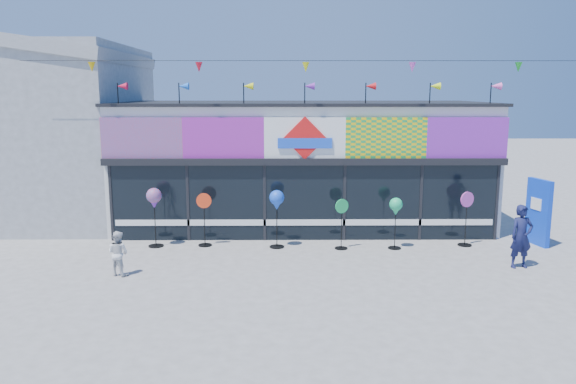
{
  "coord_description": "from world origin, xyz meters",
  "views": [
    {
      "loc": [
        -0.63,
        -13.12,
        4.47
      ],
      "look_at": [
        -0.51,
        2.0,
        1.73
      ],
      "focal_mm": 35.0,
      "sensor_mm": 36.0,
      "label": 1
    }
  ],
  "objects_px": {
    "spinner_4": "(396,208)",
    "spinner_1": "(204,218)",
    "spinner_0": "(154,200)",
    "spinner_5": "(466,217)",
    "spinner_2": "(277,202)",
    "child": "(118,253)",
    "blue_sign": "(538,212)",
    "adult_man": "(521,237)",
    "spinner_3": "(342,223)"
  },
  "relations": [
    {
      "from": "spinner_3",
      "to": "spinner_1",
      "type": "bearing_deg",
      "value": 174.85
    },
    {
      "from": "blue_sign",
      "to": "adult_man",
      "type": "bearing_deg",
      "value": -136.12
    },
    {
      "from": "spinner_2",
      "to": "child",
      "type": "xyz_separation_m",
      "value": [
        -3.86,
        -2.45,
        -0.79
      ]
    },
    {
      "from": "blue_sign",
      "to": "adult_man",
      "type": "relative_size",
      "value": 1.19
    },
    {
      "from": "spinner_4",
      "to": "adult_man",
      "type": "distance_m",
      "value": 3.39
    },
    {
      "from": "spinner_0",
      "to": "adult_man",
      "type": "xyz_separation_m",
      "value": [
        9.77,
        -2.05,
        -0.57
      ]
    },
    {
      "from": "spinner_4",
      "to": "blue_sign",
      "type": "bearing_deg",
      "value": 5.61
    },
    {
      "from": "spinner_1",
      "to": "spinner_3",
      "type": "height_order",
      "value": "spinner_1"
    },
    {
      "from": "spinner_4",
      "to": "spinner_1",
      "type": "bearing_deg",
      "value": 176.4
    },
    {
      "from": "adult_man",
      "to": "child",
      "type": "bearing_deg",
      "value": 174.68
    },
    {
      "from": "blue_sign",
      "to": "spinner_5",
      "type": "relative_size",
      "value": 1.21
    },
    {
      "from": "spinner_0",
      "to": "adult_man",
      "type": "relative_size",
      "value": 1.06
    },
    {
      "from": "spinner_2",
      "to": "spinner_5",
      "type": "bearing_deg",
      "value": 1.55
    },
    {
      "from": "spinner_0",
      "to": "spinner_1",
      "type": "height_order",
      "value": "spinner_0"
    },
    {
      "from": "spinner_2",
      "to": "child",
      "type": "height_order",
      "value": "spinner_2"
    },
    {
      "from": "spinner_0",
      "to": "spinner_5",
      "type": "height_order",
      "value": "spinner_0"
    },
    {
      "from": "spinner_4",
      "to": "spinner_3",
      "type": "bearing_deg",
      "value": -179.58
    },
    {
      "from": "spinner_3",
      "to": "spinner_4",
      "type": "bearing_deg",
      "value": 0.42
    },
    {
      "from": "spinner_2",
      "to": "blue_sign",
      "type": "bearing_deg",
      "value": 2.01
    },
    {
      "from": "spinner_0",
      "to": "spinner_5",
      "type": "distance_m",
      "value": 9.05
    },
    {
      "from": "spinner_4",
      "to": "child",
      "type": "distance_m",
      "value": 7.63
    },
    {
      "from": "blue_sign",
      "to": "spinner_2",
      "type": "bearing_deg",
      "value": 168.48
    },
    {
      "from": "spinner_5",
      "to": "blue_sign",
      "type": "bearing_deg",
      "value": 3.19
    },
    {
      "from": "spinner_2",
      "to": "spinner_0",
      "type": "bearing_deg",
      "value": 178.04
    },
    {
      "from": "blue_sign",
      "to": "spinner_4",
      "type": "relative_size",
      "value": 1.31
    },
    {
      "from": "spinner_2",
      "to": "spinner_5",
      "type": "relative_size",
      "value": 1.05
    },
    {
      "from": "spinner_0",
      "to": "spinner_4",
      "type": "height_order",
      "value": "spinner_0"
    },
    {
      "from": "spinner_0",
      "to": "spinner_3",
      "type": "height_order",
      "value": "spinner_0"
    },
    {
      "from": "spinner_4",
      "to": "spinner_2",
      "type": "bearing_deg",
      "value": 177.45
    },
    {
      "from": "spinner_1",
      "to": "spinner_5",
      "type": "xyz_separation_m",
      "value": [
        7.61,
        -0.05,
        0.02
      ]
    },
    {
      "from": "blue_sign",
      "to": "child",
      "type": "relative_size",
      "value": 1.75
    },
    {
      "from": "spinner_1",
      "to": "adult_man",
      "type": "relative_size",
      "value": 0.96
    },
    {
      "from": "spinner_5",
      "to": "spinner_3",
      "type": "bearing_deg",
      "value": -175.14
    },
    {
      "from": "blue_sign",
      "to": "spinner_5",
      "type": "bearing_deg",
      "value": 169.65
    },
    {
      "from": "spinner_2",
      "to": "spinner_4",
      "type": "bearing_deg",
      "value": -2.55
    },
    {
      "from": "spinner_0",
      "to": "child",
      "type": "xyz_separation_m",
      "value": [
        -0.33,
        -2.57,
        -0.83
      ]
    },
    {
      "from": "blue_sign",
      "to": "spinner_3",
      "type": "relative_size",
      "value": 1.34
    },
    {
      "from": "spinner_2",
      "to": "adult_man",
      "type": "distance_m",
      "value": 6.56
    },
    {
      "from": "spinner_3",
      "to": "spinner_5",
      "type": "relative_size",
      "value": 0.91
    },
    {
      "from": "spinner_2",
      "to": "child",
      "type": "distance_m",
      "value": 4.64
    },
    {
      "from": "spinner_0",
      "to": "spinner_5",
      "type": "xyz_separation_m",
      "value": [
        9.03,
        0.03,
        -0.54
      ]
    },
    {
      "from": "spinner_4",
      "to": "adult_man",
      "type": "xyz_separation_m",
      "value": [
        2.86,
        -1.78,
        -0.37
      ]
    },
    {
      "from": "spinner_4",
      "to": "spinner_5",
      "type": "distance_m",
      "value": 2.17
    },
    {
      "from": "spinner_2",
      "to": "spinner_3",
      "type": "bearing_deg",
      "value": -5.0
    },
    {
      "from": "blue_sign",
      "to": "spinner_2",
      "type": "xyz_separation_m",
      "value": [
        -7.65,
        -0.27,
        0.37
      ]
    },
    {
      "from": "blue_sign",
      "to": "spinner_1",
      "type": "relative_size",
      "value": 1.24
    },
    {
      "from": "spinner_5",
      "to": "child",
      "type": "distance_m",
      "value": 9.72
    },
    {
      "from": "spinner_1",
      "to": "adult_man",
      "type": "xyz_separation_m",
      "value": [
        8.35,
        -2.13,
        -0.01
      ]
    },
    {
      "from": "adult_man",
      "to": "spinner_1",
      "type": "bearing_deg",
      "value": 157.46
    },
    {
      "from": "spinner_5",
      "to": "child",
      "type": "relative_size",
      "value": 1.44
    }
  ]
}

